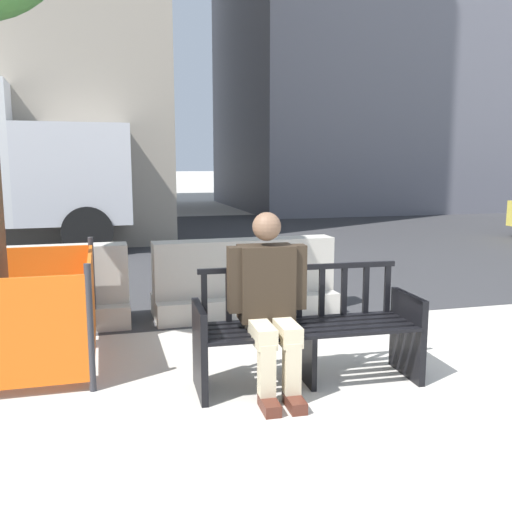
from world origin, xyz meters
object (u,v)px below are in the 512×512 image
object	(u,v)px
street_bench	(307,333)
jersey_barrier_left	(27,296)
seated_person	(269,299)
jersey_barrier_centre	(245,284)

from	to	relation	value
street_bench	jersey_barrier_left	bearing A→B (deg)	137.05
seated_person	street_bench	bearing A→B (deg)	8.09
seated_person	jersey_barrier_centre	distance (m)	2.17
street_bench	jersey_barrier_centre	xyz separation A→B (m)	(0.03, 2.06, -0.06)
street_bench	jersey_barrier_left	distance (m)	3.04
street_bench	jersey_barrier_left	size ratio (longest dim) A/B	0.85
seated_person	jersey_barrier_left	xyz separation A→B (m)	(-1.91, 2.12, -0.35)
seated_person	jersey_barrier_centre	world-z (taller)	seated_person
street_bench	jersey_barrier_left	world-z (taller)	street_bench
seated_person	jersey_barrier_centre	xyz separation A→B (m)	(0.34, 2.11, -0.35)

